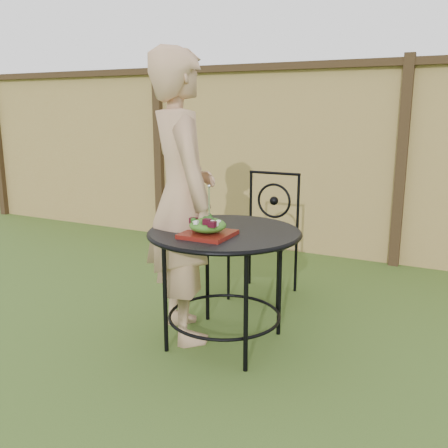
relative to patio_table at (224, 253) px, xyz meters
name	(u,v)px	position (x,y,z in m)	size (l,w,h in m)	color
ground	(146,325)	(-0.59, -0.01, -0.59)	(60.00, 60.00, 0.00)	#304A18
fence	(268,157)	(-0.59, 2.18, 0.36)	(8.00, 0.12, 1.90)	tan
patio_table	(224,253)	(0.00, 0.00, 0.00)	(0.92, 0.92, 0.72)	black
patio_chair	(266,231)	(-0.10, 0.92, -0.08)	(0.46, 0.46, 0.95)	black
diner	(182,198)	(-0.30, 0.01, 0.31)	(0.65, 0.43, 1.79)	tan
salad_plate	(208,234)	(-0.02, -0.17, 0.15)	(0.27, 0.27, 0.02)	#51100B
salad	(208,225)	(-0.02, -0.17, 0.20)	(0.21, 0.21, 0.08)	#235614
fork	(209,203)	(-0.01, -0.17, 0.33)	(0.01, 0.01, 0.18)	silver
drinking_glass	(170,216)	(-0.33, -0.08, 0.21)	(0.08, 0.08, 0.14)	#0DA18C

